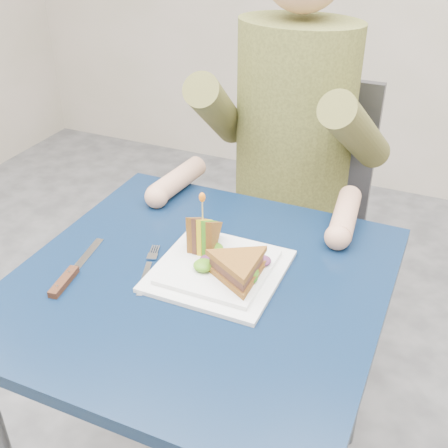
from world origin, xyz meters
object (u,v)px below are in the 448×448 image
at_px(chair, 297,202).
at_px(knife, 68,276).
at_px(diner, 294,103).
at_px(sandwich_upright, 203,235).
at_px(table, 200,308).
at_px(sandwich_flat, 239,268).
at_px(fork, 147,270).
at_px(plate, 219,269).

bearing_deg(chair, knife, -106.69).
bearing_deg(diner, knife, -109.13).
bearing_deg(knife, sandwich_upright, 40.79).
height_order(table, diner, diner).
bearing_deg(diner, sandwich_upright, -93.11).
distance_m(table, sandwich_flat, 0.15).
relative_size(chair, diner, 1.25).
distance_m(diner, fork, 0.66).
height_order(chair, diner, diner).
bearing_deg(sandwich_upright, chair, 87.44).
height_order(sandwich_flat, fork, sandwich_flat).
relative_size(table, sandwich_flat, 3.74).
xyz_separation_m(table, sandwich_flat, (0.08, 0.01, 0.12)).
distance_m(chair, sandwich_upright, 0.68).
bearing_deg(sandwich_upright, plate, -38.17).
bearing_deg(table, sandwich_upright, 109.36).
distance_m(diner, sandwich_flat, 0.62).
height_order(chair, sandwich_flat, chair).
xyz_separation_m(table, sandwich_upright, (-0.03, 0.08, 0.13)).
bearing_deg(sandwich_flat, table, -172.32).
distance_m(table, knife, 0.28).
bearing_deg(plate, knife, -152.43).
distance_m(table, fork, 0.14).
height_order(table, plate, plate).
relative_size(plate, fork, 1.49).
bearing_deg(diner, chair, 90.00).
relative_size(plate, knife, 1.18).
distance_m(sandwich_upright, fork, 0.14).
height_order(table, fork, fork).
height_order(sandwich_flat, knife, sandwich_flat).
relative_size(diner, knife, 3.37).
distance_m(sandwich_flat, knife, 0.36).
relative_size(table, chair, 0.81).
bearing_deg(diner, fork, -100.07).
distance_m(plate, knife, 0.31).
xyz_separation_m(sandwich_upright, knife, (-0.22, -0.19, -0.05)).
xyz_separation_m(diner, sandwich_upright, (-0.03, -0.53, -0.13)).
xyz_separation_m(chair, plate, (0.03, -0.68, 0.20)).
xyz_separation_m(diner, fork, (-0.11, -0.63, -0.18)).
relative_size(chair, fork, 5.33).
bearing_deg(table, knife, -156.43).
bearing_deg(knife, sandwich_flat, 19.82).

